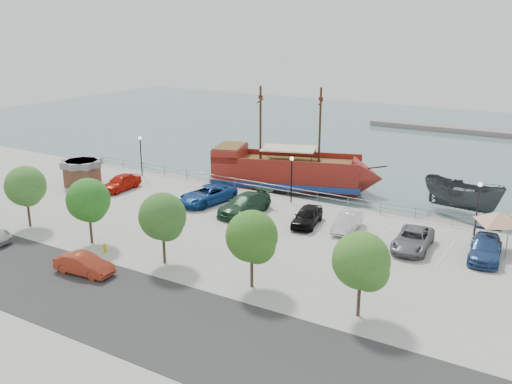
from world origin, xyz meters
The scene contains 30 objects.
ground centered at (0.00, 0.00, -1.00)m, with size 160.00×160.00×0.00m, color slate.
land_slab centered at (0.00, -21.00, -0.60)m, with size 100.00×58.00×1.20m, color #A59F95.
street centered at (0.00, -16.00, 0.01)m, with size 100.00×8.00×0.04m, color #323232.
sidewalk centered at (0.00, -10.00, 0.01)m, with size 100.00×4.00×0.05m, color #A49F96.
seawall_railing centered at (0.00, 7.80, 0.53)m, with size 50.00×0.06×1.00m.
far_shore centered at (10.00, 55.00, -0.60)m, with size 40.00×3.00×0.80m, color gray.
pirate_ship centered at (-2.69, 13.28, 0.86)m, with size 17.95×9.85×11.12m.
patrol_boat centered at (13.39, 14.27, 0.51)m, with size 2.93×7.78×3.01m, color #3B3F42.
dock_west centered at (-14.34, 9.20, -0.80)m, with size 7.13×2.04×0.41m, color gray.
dock_mid centered at (9.22, 9.20, -0.79)m, with size 7.48×2.14×0.43m, color slate.
dock_east centered at (14.92, 9.20, -0.78)m, with size 7.59×2.17×0.43m, color gray.
shed centered at (-20.70, 0.77, 1.34)m, with size 3.88×3.88×2.52m.
canopy_tent centered at (17.88, 4.42, 2.86)m, with size 4.82×4.82×3.28m.
street_sedan centered at (-4.37, -14.04, 0.68)m, with size 1.43×4.11×1.35m, color #B1361E.
fire_hydrant centered at (-5.82, -10.80, 0.37)m, with size 0.24×0.24×0.68m.
lamp_post_left centered at (-18.00, 6.50, 2.94)m, with size 0.36×0.36×4.28m.
lamp_post_mid centered at (0.00, 6.50, 2.94)m, with size 0.36×0.36×4.28m.
lamp_post_right centered at (16.00, 6.50, 2.94)m, with size 0.36×0.36×4.28m.
tree_b centered at (-14.85, -10.07, 3.30)m, with size 3.30×3.20×5.00m.
tree_c centered at (-7.85, -10.07, 3.30)m, with size 3.30×3.20×5.00m.
tree_d centered at (-0.85, -10.07, 3.30)m, with size 3.30×3.20×5.00m.
tree_e centered at (6.15, -10.07, 3.30)m, with size 3.30×3.20×5.00m.
tree_f centered at (13.15, -10.07, 3.30)m, with size 3.30×3.20×5.00m.
parked_car_a centered at (-16.07, 1.40, 0.78)m, with size 1.84×4.58×1.56m, color #BA1608.
parked_car_c centered at (-6.39, 2.36, 0.80)m, with size 2.67×5.79×1.61m, color navy.
parked_car_d centered at (-1.98, 1.71, 0.83)m, with size 2.33×5.72×1.66m, color #1E3F27.
parked_car_e centered at (3.91, 1.88, 0.76)m, with size 1.80×4.48×1.52m, color black.
parked_car_f centered at (7.18, 2.40, 0.69)m, with size 1.45×4.16×1.37m, color silver.
parked_car_g centered at (12.67, 1.38, 0.72)m, with size 2.39×5.18×1.44m, color slate.
parked_car_h centered at (17.50, 2.26, 0.74)m, with size 2.08×5.12×1.49m, color navy.
Camera 1 is at (22.98, -37.38, 15.92)m, focal length 40.00 mm.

